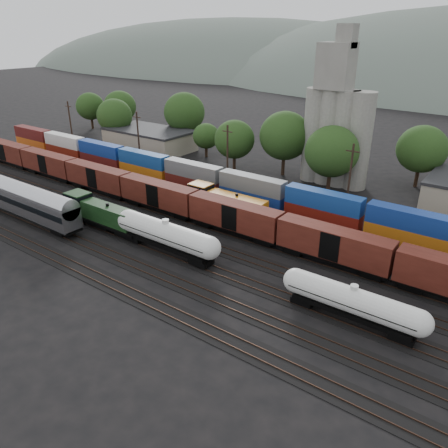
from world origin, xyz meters
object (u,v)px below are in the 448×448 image
Objects in this scene: tank_car_a at (166,234)px; grain_silo at (336,126)px; orange_locomotive at (222,201)px; green_locomotive at (96,211)px; passenger_coach at (21,198)px.

tank_car_a is 42.30m from grain_silo.
tank_car_a is 1.02× the size of orange_locomotive.
tank_car_a reaches higher than orange_locomotive.
tank_car_a is at bearing 0.00° from green_locomotive.
green_locomotive is 0.94× the size of tank_car_a.
grain_silo reaches higher than passenger_coach.
grain_silo is (20.76, 41.00, 8.73)m from green_locomotive.
green_locomotive is 0.58× the size of grain_silo.
orange_locomotive is at bearing -106.63° from grain_silo.
tank_car_a is 0.62× the size of grain_silo.
orange_locomotive is at bearing 38.85° from passenger_coach.
orange_locomotive is at bearing 96.57° from tank_car_a.
tank_car_a is 0.68× the size of passenger_coach.
orange_locomotive is at bearing 49.11° from green_locomotive.
passenger_coach is (-26.56, -5.00, 0.84)m from tank_car_a.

